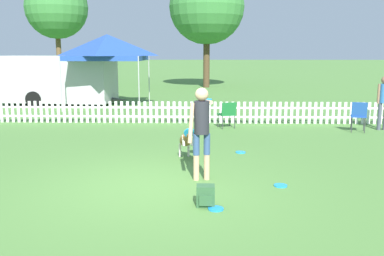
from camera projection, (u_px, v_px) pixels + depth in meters
name	position (u px, v px, depth m)	size (l,w,h in m)	color
ground_plane	(153.00, 186.00, 7.62)	(240.00, 240.00, 0.00)	#4C7A38
handler_person	(202.00, 122.00, 7.86)	(0.47, 1.09, 1.72)	tan
leaping_dog	(186.00, 140.00, 9.44)	(0.42, 0.99, 0.78)	olive
frisbee_near_handler	(216.00, 209.00, 6.48)	(0.24, 0.24, 0.02)	#1E8CD8
frisbee_near_dog	(281.00, 186.00, 7.61)	(0.24, 0.24, 0.02)	#1E8CD8
frisbee_midfield	(241.00, 152.00, 10.12)	(0.24, 0.24, 0.02)	#1E8CD8
backpack_on_grass	(206.00, 196.00, 6.61)	(0.28, 0.25, 0.33)	#2D5633
picket_fence	(177.00, 112.00, 14.26)	(23.42, 0.04, 0.73)	white
folding_chair_blue_left	(359.00, 114.00, 12.60)	(0.53, 0.55, 0.91)	#333338
folding_chair_center	(227.00, 113.00, 13.27)	(0.60, 0.62, 0.83)	#333338
canopy_tent_main	(107.00, 47.00, 18.09)	(3.14, 3.14, 3.08)	#B2B2B2
spectator_standing	(384.00, 98.00, 12.92)	(0.42, 0.27, 1.64)	#474C5B
equipment_trailer	(57.00, 79.00, 19.16)	(5.94, 2.50, 2.18)	#B7B7B7
tree_left_grove	(56.00, 8.00, 30.09)	(4.37, 4.37, 7.62)	brown
tree_right_grove	(207.00, 7.00, 27.78)	(4.90, 4.90, 7.72)	#4C3823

